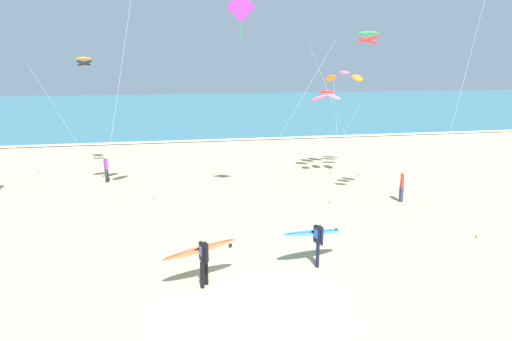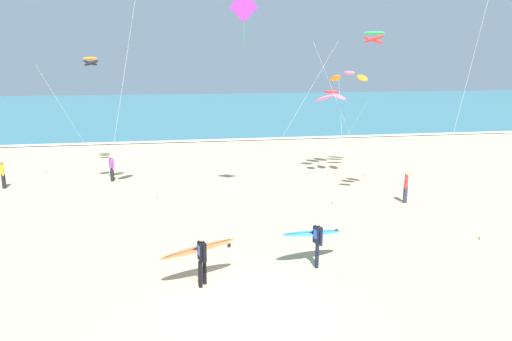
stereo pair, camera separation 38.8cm
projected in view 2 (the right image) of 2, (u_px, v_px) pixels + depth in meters
ground_plane at (246, 310)px, 13.63m from camera, size 160.00×160.00×0.00m
ocean_water at (187, 108)px, 70.28m from camera, size 160.00×60.00×0.08m
shoreline_foam at (196, 141)px, 41.78m from camera, size 160.00×0.95×0.01m
surfer_lead at (200, 253)px, 15.06m from camera, size 2.60×1.21×1.71m
surfer_trailing at (315, 237)px, 16.45m from camera, size 2.47×1.18×1.71m
kite_arc_emerald_near at (374, 38)px, 27.34m from camera, size 4.30×2.75×8.67m
kite_arc_scarlet_mid at (331, 96)px, 29.68m from camera, size 2.96×3.13×5.19m
kite_arc_rose_far at (349, 76)px, 26.67m from camera, size 2.18×2.43×6.45m
kite_arc_amber_high at (91, 62)px, 29.98m from camera, size 3.83×2.07×7.24m
kite_diamond_violet_close at (247, 14)px, 21.68m from camera, size 5.01×0.97×10.09m
bystander_purple_top at (112, 168)px, 27.95m from camera, size 0.31×0.45×1.59m
bystander_red_top at (406, 187)px, 23.72m from camera, size 0.31×0.45×1.59m
bystander_yellow_top at (3, 174)px, 26.41m from camera, size 0.29×0.47×1.59m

